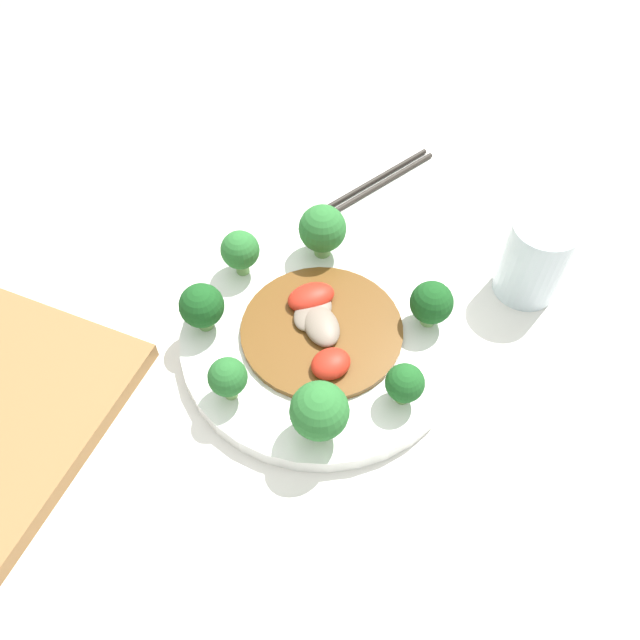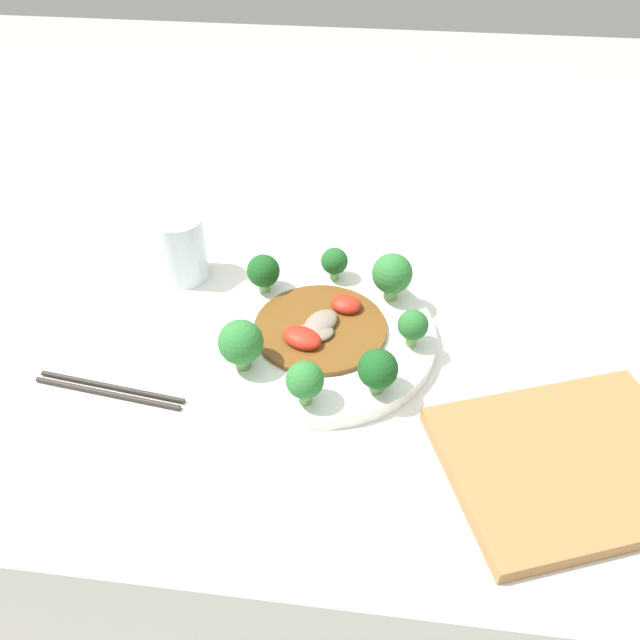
{
  "view_description": "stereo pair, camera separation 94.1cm",
  "coord_description": "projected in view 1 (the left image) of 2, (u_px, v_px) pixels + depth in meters",
  "views": [
    {
      "loc": [
        -0.28,
        -0.28,
        1.3
      ],
      "look_at": [
        0.02,
        0.0,
        0.75
      ],
      "focal_mm": 35.0,
      "sensor_mm": 36.0,
      "label": 1
    },
    {
      "loc": [
        -0.06,
        0.63,
        1.3
      ],
      "look_at": [
        0.02,
        0.0,
        0.75
      ],
      "focal_mm": 35.0,
      "sensor_mm": 36.0,
      "label": 2
    }
  ],
  "objects": [
    {
      "name": "ground_plane",
      "position": [
        315.0,
        546.0,
        1.28
      ],
      "size": [
        8.0,
        8.0,
        0.0
      ],
      "primitive_type": "plane",
      "color": "#B7B2A8"
    },
    {
      "name": "table",
      "position": [
        313.0,
        477.0,
        0.99
      ],
      "size": [
        1.01,
        0.74,
        0.71
      ],
      "color": "silver",
      "rests_on": "ground_plane"
    },
    {
      "name": "plate",
      "position": [
        320.0,
        336.0,
        0.71
      ],
      "size": [
        0.32,
        0.32,
        0.02
      ],
      "color": "white",
      "rests_on": "table"
    },
    {
      "name": "broccoli_northeast",
      "position": [
        322.0,
        229.0,
        0.74
      ],
      "size": [
        0.06,
        0.06,
        0.07
      ],
      "color": "#70A356",
      "rests_on": "plate"
    },
    {
      "name": "broccoli_southeast",
      "position": [
        431.0,
        303.0,
        0.68
      ],
      "size": [
        0.05,
        0.05,
        0.06
      ],
      "color": "#89B76B",
      "rests_on": "plate"
    },
    {
      "name": "broccoli_southwest",
      "position": [
        319.0,
        412.0,
        0.59
      ],
      "size": [
        0.06,
        0.06,
        0.07
      ],
      "color": "#70A356",
      "rests_on": "plate"
    },
    {
      "name": "broccoli_northwest",
      "position": [
        202.0,
        306.0,
        0.68
      ],
      "size": [
        0.05,
        0.05,
        0.06
      ],
      "color": "#70A356",
      "rests_on": "plate"
    },
    {
      "name": "broccoli_north",
      "position": [
        240.0,
        251.0,
        0.73
      ],
      "size": [
        0.05,
        0.05,
        0.06
      ],
      "color": "#70A356",
      "rests_on": "plate"
    },
    {
      "name": "broccoli_west",
      "position": [
        228.0,
        378.0,
        0.63
      ],
      "size": [
        0.04,
        0.04,
        0.05
      ],
      "color": "#7AAD5B",
      "rests_on": "plate"
    },
    {
      "name": "broccoli_south",
      "position": [
        405.0,
        384.0,
        0.62
      ],
      "size": [
        0.04,
        0.04,
        0.05
      ],
      "color": "#7AAD5B",
      "rests_on": "plate"
    },
    {
      "name": "stirfry_center",
      "position": [
        319.0,
        326.0,
        0.7
      ],
      "size": [
        0.18,
        0.18,
        0.03
      ],
      "color": "brown",
      "rests_on": "plate"
    },
    {
      "name": "drinking_glass",
      "position": [
        534.0,
        259.0,
        0.73
      ],
      "size": [
        0.08,
        0.08,
        0.1
      ],
      "color": "silver",
      "rests_on": "table"
    },
    {
      "name": "chopsticks",
      "position": [
        378.0,
        182.0,
        0.88
      ],
      "size": [
        0.2,
        0.04,
        0.01
      ],
      "color": "#2D2823",
      "rests_on": "table"
    }
  ]
}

